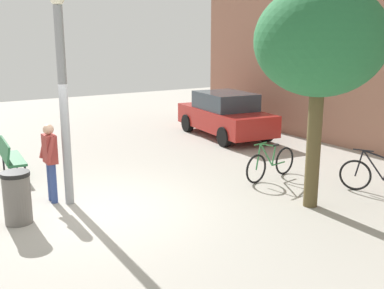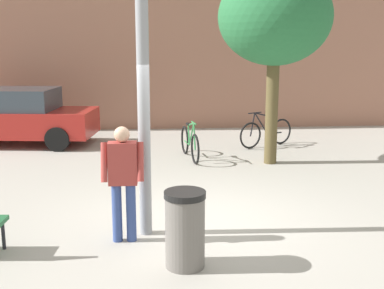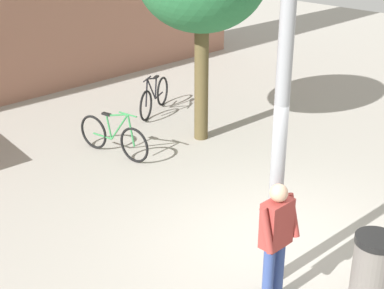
{
  "view_description": "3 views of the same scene",
  "coord_description": "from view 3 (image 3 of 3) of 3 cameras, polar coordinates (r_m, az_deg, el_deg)",
  "views": [
    {
      "loc": [
        8.28,
        -3.35,
        3.4
      ],
      "look_at": [
        -0.14,
        2.2,
        1.05
      ],
      "focal_mm": 43.04,
      "sensor_mm": 36.0,
      "label": 1
    },
    {
      "loc": [
        -0.69,
        -7.47,
        2.83
      ],
      "look_at": [
        0.06,
        1.22,
        0.99
      ],
      "focal_mm": 46.32,
      "sensor_mm": 36.0,
      "label": 2
    },
    {
      "loc": [
        -5.89,
        -4.13,
        4.71
      ],
      "look_at": [
        -0.52,
        1.26,
        1.39
      ],
      "focal_mm": 53.23,
      "sensor_mm": 36.0,
      "label": 3
    }
  ],
  "objects": [
    {
      "name": "bicycle_green",
      "position": [
        11.26,
        -7.86,
        0.73
      ],
      "size": [
        0.32,
        1.8,
        0.97
      ],
      "color": "black",
      "rests_on": "ground_plane"
    },
    {
      "name": "bicycle_black",
      "position": [
        13.46,
        -3.8,
        4.75
      ],
      "size": [
        1.62,
        0.89,
        0.97
      ],
      "color": "black",
      "rests_on": "ground_plane"
    },
    {
      "name": "person_by_lamppost",
      "position": [
        6.99,
        8.42,
        -9.13
      ],
      "size": [
        0.59,
        0.28,
        1.67
      ],
      "color": "#334784",
      "rests_on": "ground_plane"
    },
    {
      "name": "lamppost",
      "position": [
        6.74,
        8.89,
        2.45
      ],
      "size": [
        0.28,
        0.28,
        4.27
      ],
      "color": "gray",
      "rests_on": "ground_plane"
    },
    {
      "name": "trash_bin",
      "position": [
        7.46,
        17.6,
        -12.04
      ],
      "size": [
        0.53,
        0.53,
        1.0
      ],
      "color": "#66605B",
      "rests_on": "ground_plane"
    },
    {
      "name": "ground_plane",
      "position": [
        8.6,
        8.54,
        -9.94
      ],
      "size": [
        36.0,
        36.0,
        0.0
      ],
      "primitive_type": "plane",
      "color": "#A8A399"
    }
  ]
}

